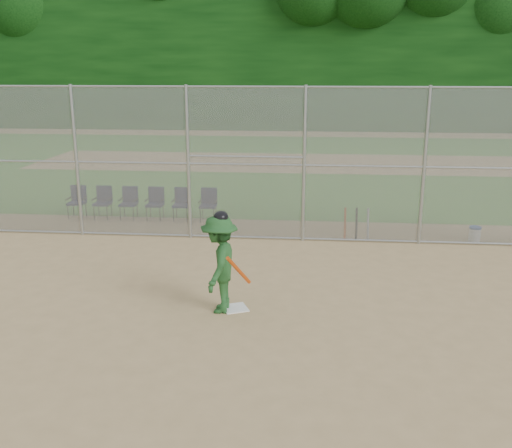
# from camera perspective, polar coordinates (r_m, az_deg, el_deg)

# --- Properties ---
(ground) EXTENTS (100.00, 100.00, 0.00)m
(ground) POSITION_cam_1_polar(r_m,az_deg,el_deg) (10.47, -1.28, -9.42)
(ground) COLOR tan
(ground) RESTS_ON ground
(grass_strip) EXTENTS (100.00, 100.00, 0.00)m
(grass_strip) POSITION_cam_1_polar(r_m,az_deg,el_deg) (27.82, 2.98, 6.18)
(grass_strip) COLOR #2D6B20
(grass_strip) RESTS_ON ground
(dirt_patch_far) EXTENTS (24.00, 24.00, 0.00)m
(dirt_patch_far) POSITION_cam_1_polar(r_m,az_deg,el_deg) (27.82, 2.98, 6.18)
(dirt_patch_far) COLOR tan
(dirt_patch_far) RESTS_ON ground
(backstop_fence) EXTENTS (16.09, 0.09, 4.00)m
(backstop_fence) POSITION_cam_1_polar(r_m,az_deg,el_deg) (14.68, 0.91, 6.21)
(backstop_fence) COLOR gray
(backstop_fence) RESTS_ON ground
(treeline) EXTENTS (81.00, 60.00, 11.00)m
(treeline) POSITION_cam_1_polar(r_m,az_deg,el_deg) (29.50, 3.30, 17.39)
(treeline) COLOR black
(treeline) RESTS_ON ground
(home_plate) EXTENTS (0.58, 0.58, 0.02)m
(home_plate) POSITION_cam_1_polar(r_m,az_deg,el_deg) (10.88, -2.10, -8.40)
(home_plate) COLOR white
(home_plate) RESTS_ON ground
(batter_at_plate) EXTENTS (0.98, 1.30, 1.92)m
(batter_at_plate) POSITION_cam_1_polar(r_m,az_deg,el_deg) (10.48, -3.65, -3.95)
(batter_at_plate) COLOR #205023
(batter_at_plate) RESTS_ON ground
(water_cooler) EXTENTS (0.31, 0.31, 0.40)m
(water_cooler) POSITION_cam_1_polar(r_m,az_deg,el_deg) (15.98, 21.03, -0.93)
(water_cooler) COLOR white
(water_cooler) RESTS_ON ground
(spare_bats) EXTENTS (0.66, 0.30, 0.84)m
(spare_bats) POSITION_cam_1_polar(r_m,az_deg,el_deg) (15.30, 10.01, 0.03)
(spare_bats) COLOR #D84C14
(spare_bats) RESTS_ON ground
(chair_0) EXTENTS (0.54, 0.52, 0.96)m
(chair_0) POSITION_cam_1_polar(r_m,az_deg,el_deg) (18.07, -17.52, 2.08)
(chair_0) COLOR #0E1235
(chair_0) RESTS_ON ground
(chair_1) EXTENTS (0.54, 0.52, 0.96)m
(chair_1) POSITION_cam_1_polar(r_m,az_deg,el_deg) (17.78, -15.12, 2.05)
(chair_1) COLOR #0E1235
(chair_1) RESTS_ON ground
(chair_2) EXTENTS (0.54, 0.52, 0.96)m
(chair_2) POSITION_cam_1_polar(r_m,az_deg,el_deg) (17.51, -12.64, 2.02)
(chair_2) COLOR #0E1235
(chair_2) RESTS_ON ground
(chair_3) EXTENTS (0.54, 0.52, 0.96)m
(chair_3) POSITION_cam_1_polar(r_m,az_deg,el_deg) (17.28, -10.10, 1.98)
(chair_3) COLOR #0E1235
(chair_3) RESTS_ON ground
(chair_4) EXTENTS (0.54, 0.52, 0.96)m
(chair_4) POSITION_cam_1_polar(r_m,az_deg,el_deg) (17.09, -7.49, 1.94)
(chair_4) COLOR #0E1235
(chair_4) RESTS_ON ground
(chair_5) EXTENTS (0.54, 0.52, 0.96)m
(chair_5) POSITION_cam_1_polar(r_m,az_deg,el_deg) (16.93, -4.82, 1.89)
(chair_5) COLOR #0E1235
(chair_5) RESTS_ON ground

